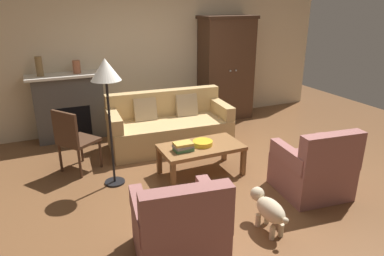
{
  "coord_description": "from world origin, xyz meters",
  "views": [
    {
      "loc": [
        -2.02,
        -3.72,
        2.26
      ],
      "look_at": [
        -0.09,
        0.53,
        0.55
      ],
      "focal_mm": 32.94,
      "sensor_mm": 36.0,
      "label": 1
    }
  ],
  "objects_px": {
    "book_stack": "(183,147)",
    "floor_lamp": "(106,77)",
    "coffee_table": "(201,149)",
    "mantel_vase_terracotta": "(77,67)",
    "mantel_vase_bronze": "(39,66)",
    "fruit_bowl": "(203,143)",
    "armchair_near_right": "(314,170)",
    "fireplace": "(70,106)",
    "couch": "(169,127)",
    "armchair_near_left": "(179,230)",
    "dog": "(269,209)",
    "side_chair_wooden": "(73,137)",
    "armoire": "(226,69)"
  },
  "relations": [
    {
      "from": "book_stack",
      "to": "floor_lamp",
      "type": "height_order",
      "value": "floor_lamp"
    },
    {
      "from": "coffee_table",
      "to": "mantel_vase_terracotta",
      "type": "bearing_deg",
      "value": 120.86
    },
    {
      "from": "mantel_vase_bronze",
      "to": "floor_lamp",
      "type": "bearing_deg",
      "value": -70.11
    },
    {
      "from": "fruit_bowl",
      "to": "book_stack",
      "type": "distance_m",
      "value": 0.31
    },
    {
      "from": "book_stack",
      "to": "floor_lamp",
      "type": "bearing_deg",
      "value": 161.44
    },
    {
      "from": "armchair_near_right",
      "to": "floor_lamp",
      "type": "relative_size",
      "value": 0.54
    },
    {
      "from": "fruit_bowl",
      "to": "mantel_vase_bronze",
      "type": "distance_m",
      "value": 2.91
    },
    {
      "from": "fireplace",
      "to": "couch",
      "type": "height_order",
      "value": "fireplace"
    },
    {
      "from": "coffee_table",
      "to": "fireplace",
      "type": "bearing_deg",
      "value": 124.12
    },
    {
      "from": "mantel_vase_terracotta",
      "to": "mantel_vase_bronze",
      "type": "bearing_deg",
      "value": 180.0
    },
    {
      "from": "couch",
      "to": "armchair_near_right",
      "type": "relative_size",
      "value": 2.24
    },
    {
      "from": "armchair_near_left",
      "to": "floor_lamp",
      "type": "bearing_deg",
      "value": 97.6
    },
    {
      "from": "mantel_vase_terracotta",
      "to": "armchair_near_left",
      "type": "bearing_deg",
      "value": -84.53
    },
    {
      "from": "mantel_vase_bronze",
      "to": "mantel_vase_terracotta",
      "type": "xyz_separation_m",
      "value": [
        0.56,
        0.0,
        -0.05
      ]
    },
    {
      "from": "fireplace",
      "to": "mantel_vase_bronze",
      "type": "height_order",
      "value": "mantel_vase_bronze"
    },
    {
      "from": "coffee_table",
      "to": "mantel_vase_terracotta",
      "type": "relative_size",
      "value": 5.28
    },
    {
      "from": "book_stack",
      "to": "dog",
      "type": "bearing_deg",
      "value": -74.54
    },
    {
      "from": "armchair_near_left",
      "to": "dog",
      "type": "height_order",
      "value": "armchair_near_left"
    },
    {
      "from": "coffee_table",
      "to": "dog",
      "type": "height_order",
      "value": "coffee_table"
    },
    {
      "from": "couch",
      "to": "armchair_near_right",
      "type": "distance_m",
      "value": 2.4
    },
    {
      "from": "dog",
      "to": "side_chair_wooden",
      "type": "bearing_deg",
      "value": 126.91
    },
    {
      "from": "armchair_near_left",
      "to": "fruit_bowl",
      "type": "bearing_deg",
      "value": 57.12
    },
    {
      "from": "book_stack",
      "to": "dog",
      "type": "relative_size",
      "value": 0.44
    },
    {
      "from": "side_chair_wooden",
      "to": "mantel_vase_terracotta",
      "type": "bearing_deg",
      "value": 77.68
    },
    {
      "from": "fireplace",
      "to": "book_stack",
      "type": "distance_m",
      "value": 2.46
    },
    {
      "from": "armoire",
      "to": "dog",
      "type": "xyz_separation_m",
      "value": [
        -1.43,
        -3.45,
        -0.75
      ]
    },
    {
      "from": "side_chair_wooden",
      "to": "floor_lamp",
      "type": "distance_m",
      "value": 1.11
    },
    {
      "from": "armoire",
      "to": "mantel_vase_bronze",
      "type": "height_order",
      "value": "armoire"
    },
    {
      "from": "fireplace",
      "to": "book_stack",
      "type": "bearing_deg",
      "value": -62.09
    },
    {
      "from": "armchair_near_left",
      "to": "floor_lamp",
      "type": "distance_m",
      "value": 2.01
    },
    {
      "from": "coffee_table",
      "to": "mantel_vase_bronze",
      "type": "bearing_deg",
      "value": 130.84
    },
    {
      "from": "fruit_bowl",
      "to": "couch",
      "type": "bearing_deg",
      "value": 92.76
    },
    {
      "from": "coffee_table",
      "to": "armchair_near_left",
      "type": "xyz_separation_m",
      "value": [
        -0.91,
        -1.45,
        -0.05
      ]
    },
    {
      "from": "fireplace",
      "to": "couch",
      "type": "distance_m",
      "value": 1.73
    },
    {
      "from": "armchair_near_left",
      "to": "side_chair_wooden",
      "type": "relative_size",
      "value": 0.98
    },
    {
      "from": "couch",
      "to": "book_stack",
      "type": "bearing_deg",
      "value": -102.06
    },
    {
      "from": "couch",
      "to": "armchair_near_left",
      "type": "height_order",
      "value": "armchair_near_left"
    },
    {
      "from": "side_chair_wooden",
      "to": "fireplace",
      "type": "bearing_deg",
      "value": 85.32
    },
    {
      "from": "armoire",
      "to": "armchair_near_left",
      "type": "height_order",
      "value": "armoire"
    },
    {
      "from": "armchair_near_left",
      "to": "side_chair_wooden",
      "type": "height_order",
      "value": "side_chair_wooden"
    },
    {
      "from": "mantel_vase_terracotta",
      "to": "couch",
      "type": "bearing_deg",
      "value": -38.38
    },
    {
      "from": "coffee_table",
      "to": "mantel_vase_bronze",
      "type": "height_order",
      "value": "mantel_vase_bronze"
    },
    {
      "from": "dog",
      "to": "floor_lamp",
      "type": "bearing_deg",
      "value": 126.85
    },
    {
      "from": "armoire",
      "to": "side_chair_wooden",
      "type": "distance_m",
      "value": 3.35
    },
    {
      "from": "mantel_vase_terracotta",
      "to": "floor_lamp",
      "type": "height_order",
      "value": "floor_lamp"
    },
    {
      "from": "fruit_bowl",
      "to": "side_chair_wooden",
      "type": "relative_size",
      "value": 0.3
    },
    {
      "from": "floor_lamp",
      "to": "couch",
      "type": "bearing_deg",
      "value": 38.99
    },
    {
      "from": "fireplace",
      "to": "armchair_near_right",
      "type": "distance_m",
      "value": 4.0
    },
    {
      "from": "book_stack",
      "to": "armchair_near_left",
      "type": "bearing_deg",
      "value": -114.37
    },
    {
      "from": "fruit_bowl",
      "to": "armchair_near_left",
      "type": "height_order",
      "value": "armchair_near_left"
    }
  ]
}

